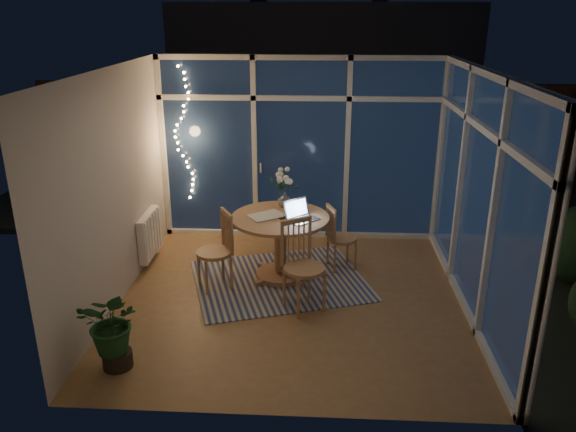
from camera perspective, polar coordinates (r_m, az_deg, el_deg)
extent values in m
plane|color=brown|center=(6.61, 0.61, -8.42)|extent=(4.00, 4.00, 0.00)
plane|color=silver|center=(5.82, 0.71, 14.63)|extent=(4.00, 4.00, 0.00)
cube|color=beige|center=(8.01, 1.31, 6.79)|extent=(4.00, 0.04, 2.60)
cube|color=beige|center=(4.23, -0.60, -6.04)|extent=(4.00, 0.04, 2.60)
cube|color=beige|center=(6.49, -17.30, 2.57)|extent=(0.04, 4.00, 2.60)
cube|color=beige|center=(6.33, 19.08, 1.92)|extent=(0.04, 4.00, 2.60)
cube|color=silver|center=(7.97, 1.30, 6.72)|extent=(4.00, 0.10, 2.60)
cube|color=silver|center=(6.31, 18.73, 1.93)|extent=(0.10, 4.00, 2.60)
cube|color=white|center=(7.56, -13.90, -1.83)|extent=(0.10, 0.70, 0.58)
cube|color=black|center=(11.26, 4.34, 3.60)|extent=(12.00, 6.00, 0.10)
cube|color=#3D2716|center=(11.51, 1.92, 8.94)|extent=(11.00, 0.08, 1.80)
cube|color=#30343A|center=(14.32, 3.55, 16.42)|extent=(7.00, 3.00, 2.20)
sphere|color=black|center=(9.64, -3.20, 3.89)|extent=(0.90, 0.90, 0.90)
cube|color=#BAB597|center=(7.02, -0.83, -6.53)|extent=(2.46, 2.20, 0.01)
cylinder|color=#9C6646|center=(6.94, -0.79, -3.20)|extent=(1.50, 1.50, 0.81)
cube|color=#9C6646|center=(6.71, -7.53, -3.51)|extent=(0.61, 0.61, 0.97)
cube|color=#9C6646|center=(7.20, 5.50, -2.12)|extent=(0.52, 0.52, 0.87)
cube|color=#9C6646|center=(6.18, 1.67, -5.16)|extent=(0.66, 0.66, 1.04)
imported|color=white|center=(7.07, -0.28, 1.71)|extent=(0.25, 0.25, 0.21)
imported|color=white|center=(6.97, 1.19, 0.67)|extent=(0.19, 0.19, 0.04)
cube|color=white|center=(6.81, -2.02, 0.07)|extent=(0.46, 0.45, 0.01)
cube|color=black|center=(6.73, -0.46, -0.16)|extent=(0.13, 0.11, 0.01)
imported|color=#18431D|center=(5.52, -17.23, -11.16)|extent=(0.60, 0.54, 0.76)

